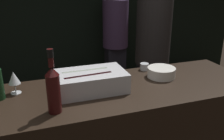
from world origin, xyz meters
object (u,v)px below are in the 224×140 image
at_px(red_wine_bottle_black_foil, 53,87).
at_px(ice_bin_with_bottles, 91,81).
at_px(candle_votive, 144,67).
at_px(bowl_white, 161,72).
at_px(wine_glass, 14,79).
at_px(person_blond_tee, 115,36).
at_px(person_in_hoodie, 153,48).

bearing_deg(red_wine_bottle_black_foil, ice_bin_with_bottles, 39.33).
relative_size(candle_votive, red_wine_bottle_black_foil, 0.20).
xyz_separation_m(bowl_white, wine_glass, (-1.00, 0.05, 0.06)).
height_order(bowl_white, person_blond_tee, person_blond_tee).
bearing_deg(candle_votive, ice_bin_with_bottles, -154.92).
height_order(bowl_white, person_in_hoodie, person_in_hoodie).
relative_size(ice_bin_with_bottles, person_blond_tee, 0.27).
height_order(red_wine_bottle_black_foil, person_blond_tee, person_blond_tee).
bearing_deg(candle_votive, person_blond_tee, 77.44).
bearing_deg(bowl_white, ice_bin_with_bottles, -174.22).
bearing_deg(ice_bin_with_bottles, bowl_white, 5.78).
bearing_deg(ice_bin_with_bottles, wine_glass, 166.70).
bearing_deg(wine_glass, person_in_hoodie, 32.45).
xyz_separation_m(bowl_white, person_blond_tee, (0.35, 1.95, -0.17)).
bearing_deg(red_wine_bottle_black_foil, person_in_hoodie, 44.84).
relative_size(wine_glass, person_blond_tee, 0.09).
height_order(ice_bin_with_bottles, wine_glass, wine_glass).
height_order(ice_bin_with_bottles, candle_votive, ice_bin_with_bottles).
height_order(bowl_white, red_wine_bottle_black_foil, red_wine_bottle_black_foil).
distance_m(ice_bin_with_bottles, bowl_white, 0.54).
bearing_deg(person_blond_tee, ice_bin_with_bottles, -174.33).
bearing_deg(person_in_hoodie, person_blond_tee, 75.95).
bearing_deg(candle_votive, wine_glass, -172.65).
relative_size(candle_votive, person_in_hoodie, 0.04).
height_order(ice_bin_with_bottles, red_wine_bottle_black_foil, red_wine_bottle_black_foil).
bearing_deg(red_wine_bottle_black_foil, wine_glass, 123.17).
relative_size(ice_bin_with_bottles, person_in_hoodie, 0.25).
xyz_separation_m(ice_bin_with_bottles, wine_glass, (-0.46, 0.11, 0.03)).
relative_size(bowl_white, person_in_hoodie, 0.12).
relative_size(red_wine_bottle_black_foil, person_blond_tee, 0.22).
distance_m(ice_bin_with_bottles, person_in_hoodie, 1.43).
relative_size(person_in_hoodie, person_blond_tee, 1.05).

